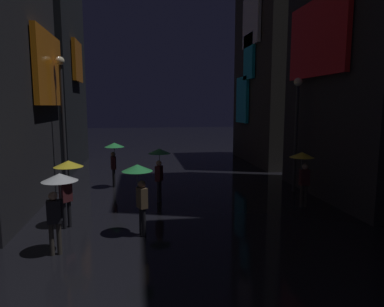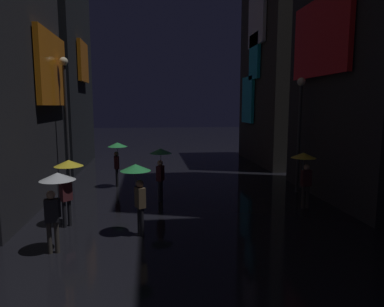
# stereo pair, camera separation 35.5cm
# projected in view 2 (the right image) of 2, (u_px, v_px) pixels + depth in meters

# --- Properties ---
(building_right_far) EXTENTS (4.25, 7.54, 12.72)m
(building_right_far) POSITION_uv_depth(u_px,v_px,m) (284.00, 67.00, 22.60)
(building_right_far) COLOR #33302D
(building_right_far) RESTS_ON ground
(pedestrian_near_crossing_yellow) EXTENTS (0.90, 0.90, 2.12)m
(pedestrian_near_crossing_yellow) POSITION_uv_depth(u_px,v_px,m) (304.00, 165.00, 12.56)
(pedestrian_near_crossing_yellow) COLOR #38332D
(pedestrian_near_crossing_yellow) RESTS_ON ground
(pedestrian_far_right_green) EXTENTS (0.90, 0.90, 2.12)m
(pedestrian_far_right_green) POSITION_uv_depth(u_px,v_px,m) (117.00, 152.00, 16.00)
(pedestrian_far_right_green) COLOR black
(pedestrian_far_right_green) RESTS_ON ground
(pedestrian_foreground_left_yellow) EXTENTS (0.90, 0.90, 2.12)m
(pedestrian_foreground_left_yellow) POSITION_uv_depth(u_px,v_px,m) (68.00, 174.00, 10.78)
(pedestrian_foreground_left_yellow) COLOR black
(pedestrian_foreground_left_yellow) RESTS_ON ground
(pedestrian_foreground_right_green) EXTENTS (0.90, 0.90, 2.12)m
(pedestrian_foreground_right_green) POSITION_uv_depth(u_px,v_px,m) (137.00, 179.00, 10.03)
(pedestrian_foreground_right_green) COLOR black
(pedestrian_foreground_right_green) RESTS_ON ground
(pedestrian_midstreet_centre_green) EXTENTS (0.90, 0.90, 2.12)m
(pedestrian_midstreet_centre_green) POSITION_uv_depth(u_px,v_px,m) (161.00, 160.00, 13.66)
(pedestrian_midstreet_centre_green) COLOR #2D2D38
(pedestrian_midstreet_centre_green) RESTS_ON ground
(pedestrian_midstreet_left_clear) EXTENTS (0.90, 0.90, 2.12)m
(pedestrian_midstreet_left_clear) POSITION_uv_depth(u_px,v_px,m) (56.00, 190.00, 8.77)
(pedestrian_midstreet_left_clear) COLOR #38332D
(pedestrian_midstreet_left_clear) RESTS_ON ground
(streetlamp_right_far) EXTENTS (0.36, 0.36, 5.01)m
(streetlamp_right_far) POSITION_uv_depth(u_px,v_px,m) (300.00, 121.00, 14.78)
(streetlamp_right_far) COLOR #2D2D33
(streetlamp_right_far) RESTS_ON ground
(streetlamp_left_far) EXTENTS (0.36, 0.36, 5.84)m
(streetlamp_left_far) POSITION_uv_depth(u_px,v_px,m) (66.00, 110.00, 14.67)
(streetlamp_left_far) COLOR #2D2D33
(streetlamp_left_far) RESTS_ON ground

